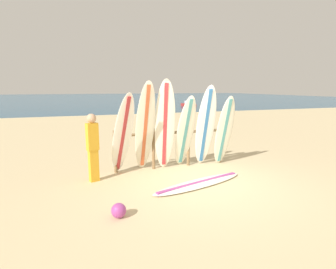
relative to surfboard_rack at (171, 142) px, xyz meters
name	(u,v)px	position (x,y,z in m)	size (l,w,h in m)	color
ground_plane	(205,184)	(0.29, -1.65, -0.76)	(120.00, 120.00, 0.00)	#D3BC8C
ocean_water	(90,98)	(0.29, 56.35, -0.75)	(120.00, 80.00, 0.01)	navy
surfboard_rack	(171,142)	(0.00, 0.00, 0.00)	(3.39, 0.09, 1.19)	olive
surfboard_leaning_far_left	(123,135)	(-1.49, -0.43, 0.37)	(0.73, 1.21, 2.25)	white
surfboard_leaning_left	(145,128)	(-0.85, -0.26, 0.51)	(0.56, 0.97, 2.54)	silver
surfboard_leaning_center_left	(165,126)	(-0.29, -0.30, 0.54)	(0.70, 0.87, 2.59)	white
surfboard_leaning_center	(185,132)	(0.33, -0.26, 0.32)	(0.53, 0.92, 2.15)	white
surfboard_leaning_center_right	(205,127)	(0.90, -0.41, 0.46)	(0.74, 1.16, 2.43)	white
surfboard_leaning_right	(224,131)	(1.52, -0.40, 0.31)	(0.55, 0.75, 2.13)	silver
surfboard_lying_on_sand	(199,183)	(0.16, -1.62, -0.72)	(2.74, 1.28, 0.08)	white
beachgoer_standing	(93,145)	(-2.26, -0.53, 0.19)	(0.32, 0.26, 1.72)	gold
small_boat_offshore	(188,104)	(10.68, 23.74, -0.50)	(1.25, 2.31, 0.71)	#B22D28
beach_ball	(119,210)	(-1.96, -2.68, -0.62)	(0.28, 0.28, 0.28)	#A53F8C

